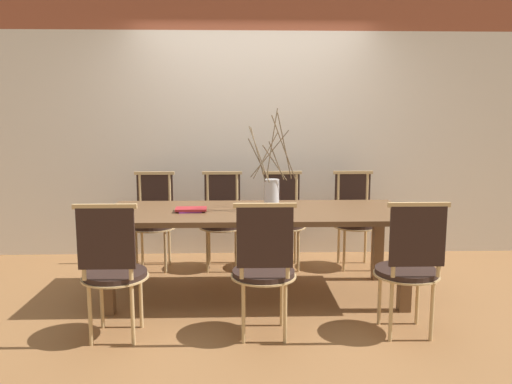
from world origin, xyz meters
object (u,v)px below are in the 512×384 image
dining_table (256,221)px  book_stack (191,210)px  chair_far_center (283,217)px  chair_near_center (409,265)px  vase_centerpiece (272,191)px

dining_table → book_stack: size_ratio=9.66×
dining_table → chair_far_center: chair_far_center is taller
chair_near_center → chair_far_center: same height
chair_far_center → book_stack: 1.23m
chair_near_center → chair_far_center: (-0.72, 1.65, 0.00)m
chair_near_center → book_stack: bearing=153.4°
chair_near_center → vase_centerpiece: (-0.87, 0.90, 0.37)m
book_stack → chair_far_center: bearing=47.0°
chair_far_center → book_stack: chair_far_center is taller
chair_far_center → vase_centerpiece: size_ratio=1.14×
chair_far_center → vase_centerpiece: vase_centerpiece is taller
dining_table → book_stack: book_stack is taller
book_stack → vase_centerpiece: bearing=11.4°
dining_table → chair_near_center: bearing=-39.3°
dining_table → chair_near_center: 1.31m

